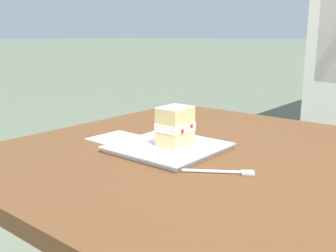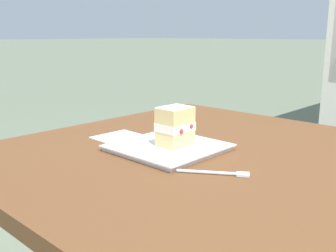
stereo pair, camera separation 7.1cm
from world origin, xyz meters
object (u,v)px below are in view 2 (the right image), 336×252
(patio_table, at_px, (204,183))
(cake_slice, at_px, (175,126))
(dessert_fork, at_px, (218,173))
(dessert_plate, at_px, (168,148))
(paper_napkin, at_px, (116,136))

(patio_table, bearing_deg, cake_slice, -50.47)
(dessert_fork, bearing_deg, dessert_plate, -106.05)
(patio_table, bearing_deg, paper_napkin, -77.50)
(patio_table, xyz_separation_m, dessert_plate, (0.06, -0.08, 0.10))
(cake_slice, xyz_separation_m, dessert_fork, (0.07, 0.20, -0.07))
(dessert_fork, distance_m, paper_napkin, 0.45)
(dessert_plate, distance_m, dessert_fork, 0.23)
(dessert_plate, bearing_deg, patio_table, 127.76)
(dessert_plate, relative_size, paper_napkin, 1.90)
(patio_table, relative_size, dessert_plate, 4.06)
(cake_slice, bearing_deg, dessert_plate, -59.63)
(dessert_plate, bearing_deg, paper_napkin, -88.93)
(dessert_plate, height_order, cake_slice, cake_slice)
(dessert_fork, xyz_separation_m, paper_napkin, (-0.06, -0.45, -0.00))
(dessert_plate, relative_size, cake_slice, 2.52)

